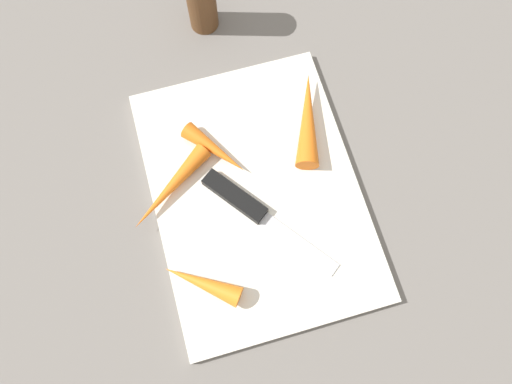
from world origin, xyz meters
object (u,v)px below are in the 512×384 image
object	(u,v)px
cutting_board	(256,193)
carrot_longest	(308,119)
knife	(243,202)
carrot_short	(202,283)
carrot_shortest	(215,150)
carrot_long	(170,188)

from	to	relation	value
cutting_board	carrot_longest	distance (m)	0.12
knife	carrot_short	bearing A→B (deg)	-78.21
carrot_shortest	carrot_longest	bearing A→B (deg)	56.61
carrot_shortest	carrot_longest	world-z (taller)	carrot_longest
cutting_board	carrot_long	distance (m)	0.11
cutting_board	carrot_longest	size ratio (longest dim) A/B	2.71
carrot_long	knife	bearing A→B (deg)	117.42
carrot_longest	knife	bearing A→B (deg)	145.65
carrot_long	carrot_longest	bearing A→B (deg)	156.48
knife	carrot_long	world-z (taller)	carrot_long
carrot_shortest	carrot_long	xyz separation A→B (m)	(0.03, -0.07, -0.00)
cutting_board	knife	distance (m)	0.03
knife	carrot_shortest	world-z (taller)	carrot_shortest
cutting_board	carrot_longest	world-z (taller)	carrot_longest
cutting_board	carrot_short	xyz separation A→B (m)	(0.10, -0.09, 0.02)
cutting_board	carrot_long	xyz separation A→B (m)	(-0.03, -0.10, 0.02)
carrot_shortest	carrot_long	world-z (taller)	same
carrot_shortest	carrot_short	xyz separation A→B (m)	(0.16, -0.06, 0.00)
carrot_long	carrot_short	bearing A→B (deg)	58.41
cutting_board	carrot_short	world-z (taller)	carrot_short
knife	carrot_shortest	bearing A→B (deg)	154.79
carrot_longest	cutting_board	bearing A→B (deg)	147.36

